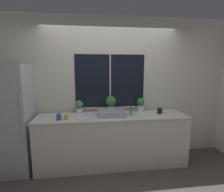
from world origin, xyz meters
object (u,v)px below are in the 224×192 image
object	(u,v)px
soap_bottle	(131,112)
mug_black	(160,111)
mug_yellow	(66,117)
mug_blue	(59,117)
potted_plant_center	(111,103)
potted_plant_right	(141,104)
refrigerator	(9,119)
sink	(111,113)
potted_plant_left	(79,106)

from	to	relation	value
soap_bottle	mug_black	size ratio (longest dim) A/B	1.44
mug_yellow	mug_blue	size ratio (longest dim) A/B	0.84
potted_plant_center	potted_plant_right	world-z (taller)	potted_plant_center
refrigerator	mug_black	world-z (taller)	refrigerator
soap_bottle	mug_black	bearing A→B (deg)	5.66
sink	mug_blue	bearing A→B (deg)	-169.63
refrigerator	mug_yellow	distance (m)	0.96
potted_plant_left	sink	bearing A→B (deg)	-22.10
soap_bottle	mug_blue	world-z (taller)	soap_bottle
potted_plant_center	mug_black	distance (m)	0.92
potted_plant_center	mug_blue	bearing A→B (deg)	-156.50
mug_blue	mug_black	distance (m)	1.80
potted_plant_right	mug_yellow	xyz separation A→B (m)	(-1.37, -0.39, -0.10)
potted_plant_right	mug_black	size ratio (longest dim) A/B	2.58
mug_blue	mug_black	bearing A→B (deg)	5.84
potted_plant_left	mug_blue	distance (m)	0.51
refrigerator	sink	distance (m)	1.71
potted_plant_left	mug_black	xyz separation A→B (m)	(1.48, -0.21, -0.08)
potted_plant_center	soap_bottle	world-z (taller)	potted_plant_center
mug_yellow	mug_blue	bearing A→B (deg)	-175.99
refrigerator	potted_plant_left	bearing A→B (deg)	10.81
potted_plant_left	mug_blue	size ratio (longest dim) A/B	2.42
sink	mug_blue	size ratio (longest dim) A/B	4.79
potted_plant_right	mug_yellow	world-z (taller)	potted_plant_right
potted_plant_left	mug_black	distance (m)	1.50
refrigerator	potted_plant_right	xyz separation A→B (m)	(2.31, 0.22, 0.15)
mug_yellow	potted_plant_left	bearing A→B (deg)	63.19
refrigerator	sink	xyz separation A→B (m)	(1.71, -0.01, 0.06)
refrigerator	mug_yellow	world-z (taller)	refrigerator
mug_black	mug_yellow	bearing A→B (deg)	-174.04
refrigerator	potted_plant_center	distance (m)	1.76
potted_plant_center	potted_plant_right	bearing A→B (deg)	0.00
sink	potted_plant_left	bearing A→B (deg)	157.90
soap_bottle	mug_yellow	size ratio (longest dim) A/B	1.73
potted_plant_left	mug_yellow	world-z (taller)	potted_plant_left
potted_plant_left	soap_bottle	xyz separation A→B (m)	(0.92, -0.27, -0.07)
sink	potted_plant_center	world-z (taller)	same
potted_plant_center	potted_plant_right	size ratio (longest dim) A/B	1.19
potted_plant_center	mug_blue	size ratio (longest dim) A/B	3.10
mug_yellow	mug_blue	distance (m)	0.12
sink	soap_bottle	xyz separation A→B (m)	(0.34, -0.03, 0.01)
sink	soap_bottle	size ratio (longest dim) A/B	3.32
refrigerator	potted_plant_center	xyz separation A→B (m)	(1.74, 0.22, 0.19)
mug_black	refrigerator	bearing A→B (deg)	-179.86
sink	potted_plant_left	xyz separation A→B (m)	(-0.57, 0.23, 0.08)
sink	potted_plant_right	world-z (taller)	sink
potted_plant_left	soap_bottle	bearing A→B (deg)	-16.22
sink	mug_yellow	world-z (taller)	sink
mug_yellow	potted_plant_center	bearing A→B (deg)	26.00
mug_yellow	mug_black	xyz separation A→B (m)	(1.67, 0.17, 0.01)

